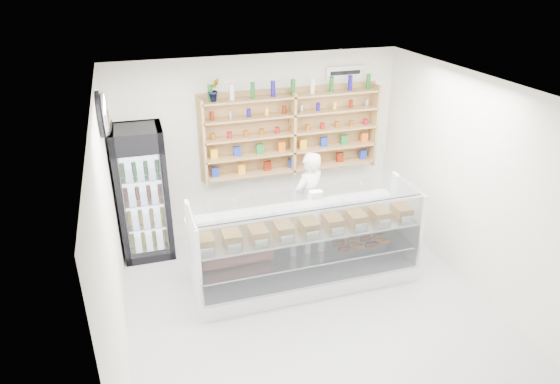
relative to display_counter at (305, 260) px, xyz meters
name	(u,v)px	position (x,y,z in m)	size (l,w,h in m)	color
room	(317,215)	(-0.12, -0.67, 1.04)	(5.00, 5.00, 5.00)	silver
display_counter	(305,260)	(0.00, 0.00, 0.00)	(3.00, 0.90, 1.31)	white
shop_worker	(309,200)	(0.39, 0.94, 0.41)	(0.56, 0.37, 1.53)	white
drinks_cooler	(143,193)	(-1.97, 1.46, 0.63)	(0.72, 0.70, 1.98)	black
wall_shelving	(292,133)	(0.38, 1.67, 1.24)	(2.84, 0.28, 1.33)	#A3844D
potted_plant	(214,90)	(-0.82, 1.67, 2.00)	(0.18, 0.15, 0.33)	#1E6626
security_mirror	(105,114)	(-2.29, 0.53, 2.09)	(0.15, 0.50, 0.50)	silver
wall_sign	(345,73)	(1.28, 1.80, 2.09)	(0.62, 0.03, 0.20)	white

